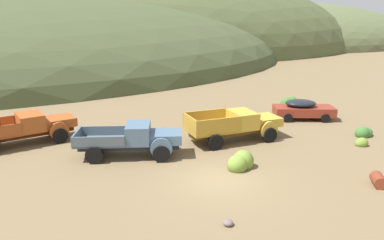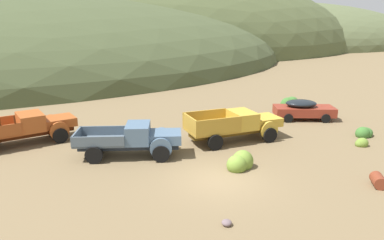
# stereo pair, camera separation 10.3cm
# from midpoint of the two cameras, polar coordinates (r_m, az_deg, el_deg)

# --- Properties ---
(ground_plane) EXTENTS (300.00, 300.00, 0.00)m
(ground_plane) POSITION_cam_midpoint_polar(r_m,az_deg,el_deg) (17.66, 4.21, -9.56)
(ground_plane) COLOR brown
(hill_distant) EXTENTS (115.36, 69.28, 39.77)m
(hill_distant) POSITION_cam_midpoint_polar(r_m,az_deg,el_deg) (93.19, -8.32, 10.91)
(hill_distant) COLOR #4C5633
(hill_distant) RESTS_ON ground
(hill_far_left) EXTENTS (96.39, 54.10, 25.33)m
(hill_far_left) POSITION_cam_midpoint_polar(r_m,az_deg,el_deg) (112.68, 13.65, 11.44)
(hill_far_left) COLOR #56603D
(hill_far_left) RESTS_ON ground
(truck_oxide_orange) EXTENTS (6.80, 3.96, 2.16)m
(truck_oxide_orange) POSITION_cam_midpoint_polar(r_m,az_deg,el_deg) (24.68, -24.67, -1.08)
(truck_oxide_orange) COLOR #51220D
(truck_oxide_orange) RESTS_ON ground
(truck_chalk_blue) EXTENTS (6.21, 3.47, 1.89)m
(truck_chalk_blue) POSITION_cam_midpoint_polar(r_m,az_deg,el_deg) (20.51, -8.88, -3.08)
(truck_chalk_blue) COLOR #262D39
(truck_chalk_blue) RESTS_ON ground
(truck_faded_yellow) EXTENTS (6.37, 2.87, 1.91)m
(truck_faded_yellow) POSITION_cam_midpoint_polar(r_m,az_deg,el_deg) (23.18, 7.55, -0.74)
(truck_faded_yellow) COLOR brown
(truck_faded_yellow) RESTS_ON ground
(car_rust_red) EXTENTS (5.11, 3.28, 1.57)m
(car_rust_red) POSITION_cam_midpoint_polar(r_m,az_deg,el_deg) (29.20, 17.58, 1.67)
(car_rust_red) COLOR maroon
(car_rust_red) RESTS_ON ground
(oil_drum_tipped) EXTENTS (0.96, 1.08, 0.58)m
(oil_drum_tipped) POSITION_cam_midpoint_polar(r_m,az_deg,el_deg) (19.04, 27.51, -8.52)
(oil_drum_tipped) COLOR brown
(oil_drum_tipped) RESTS_ON ground
(bush_front_left) EXTENTS (1.56, 1.26, 1.21)m
(bush_front_left) POSITION_cam_midpoint_polar(r_m,az_deg,el_deg) (19.00, 7.70, -6.82)
(bush_front_left) COLOR olive
(bush_front_left) RESTS_ON ground
(bush_between_trucks) EXTENTS (0.82, 0.69, 0.67)m
(bush_between_trucks) POSITION_cam_midpoint_polar(r_m,az_deg,el_deg) (24.48, 25.34, -3.37)
(bush_between_trucks) COLOR olive
(bush_between_trucks) RESTS_ON ground
(bush_near_barrel) EXTENTS (1.74, 1.22, 1.37)m
(bush_near_barrel) POSITION_cam_midpoint_polar(r_m,az_deg,el_deg) (32.50, 15.27, 2.37)
(bush_near_barrel) COLOR #3D702D
(bush_near_barrel) RESTS_ON ground
(bush_back_edge) EXTENTS (1.36, 1.06, 0.88)m
(bush_back_edge) POSITION_cam_midpoint_polar(r_m,az_deg,el_deg) (26.55, 25.68, -1.88)
(bush_back_edge) COLOR #3D702D
(bush_back_edge) RESTS_ON ground
(rock_small) EXTENTS (0.39, 0.40, 0.24)m
(rock_small) POSITION_cam_midpoint_polar(r_m,az_deg,el_deg) (14.14, 5.55, -16.01)
(rock_small) COLOR #6E5B5F
(rock_small) RESTS_ON ground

